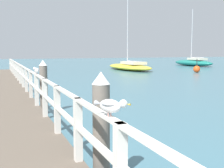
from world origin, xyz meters
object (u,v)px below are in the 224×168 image
Objects in this scene: dock_piling_near at (101,130)px; boat_1 at (193,62)px; seagull_foreground at (111,105)px; boat_4 at (129,66)px; dock_piling_far at (44,87)px; seagull_background at (36,70)px; channel_buoy at (197,69)px.

dock_piling_near is 39.29m from boat_1.
seagull_foreground is 29.99m from boat_4.
boat_1 reaches higher than dock_piling_near.
dock_piling_far is at bearing 90.00° from dock_piling_near.
dock_piling_near is at bearing -98.17° from seagull_background.
dock_piling_far is 23.38m from boat_4.
boat_4 is at bearing 128.75° from channel_buoy.
dock_piling_near and dock_piling_far have the same top height.
seagull_background is at bearing -136.23° from boat_1.
dock_piling_far is at bearing -125.32° from boat_4.
dock_piling_near is at bearing -130.80° from boat_1.
boat_1 is (25.68, 25.23, -1.15)m from seagull_background.
dock_piling_far is at bearing -142.32° from channel_buoy.
dock_piling_far is (0.00, 6.00, 0.00)m from dock_piling_near.
seagull_background is at bearing 94.52° from dock_piling_near.
dock_piling_near is 1.00× the size of dock_piling_far.
boat_4 is at bearing 56.85° from dock_piling_far.
channel_buoy is at bearing -53.43° from boat_4.
seagull_background is (-0.38, 4.83, 0.69)m from dock_piling_near.
boat_4 is at bearing -147.11° from seagull_foreground.
seagull_foreground is at bearing -102.62° from seagull_background.
boat_1 is 13.30m from boat_4.
dock_piling_near reaches higher than channel_buoy.
boat_1 is at bearing 49.91° from dock_piling_near.
boat_1 is (25.68, 31.41, -1.15)m from seagull_foreground.
dock_piling_far is 4.06× the size of seagull_background.
seagull_foreground is 0.91× the size of seagull_background.
dock_piling_far is at bearing -137.16° from boat_1.
boat_4 is at bearing -161.00° from boat_1.
seagull_background is 23.28m from channel_buoy.
seagull_background is at bearing -108.13° from dock_piling_far.
boat_1 is at bearing 17.54° from boat_4.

